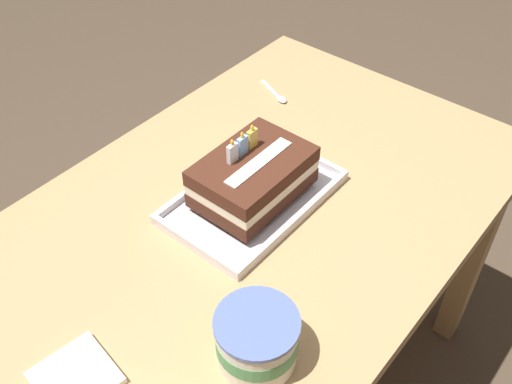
{
  "coord_description": "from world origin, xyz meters",
  "views": [
    {
      "loc": [
        -0.69,
        -0.56,
        1.63
      ],
      "look_at": [
        0.0,
        0.01,
        0.79
      ],
      "focal_mm": 41.6,
      "sensor_mm": 36.0,
      "label": 1
    }
  ],
  "objects_px": {
    "foil_tray": "(253,198)",
    "napkin_pile": "(75,378)",
    "ice_cream_tub": "(257,339)",
    "serving_spoon_near_tray": "(279,97)",
    "birthday_cake": "(253,176)"
  },
  "relations": [
    {
      "from": "napkin_pile",
      "to": "birthday_cake",
      "type": "bearing_deg",
      "value": 5.22
    },
    {
      "from": "ice_cream_tub",
      "to": "serving_spoon_near_tray",
      "type": "bearing_deg",
      "value": 35.2
    },
    {
      "from": "foil_tray",
      "to": "napkin_pile",
      "type": "distance_m",
      "value": 0.5
    },
    {
      "from": "foil_tray",
      "to": "serving_spoon_near_tray",
      "type": "distance_m",
      "value": 0.39
    },
    {
      "from": "ice_cream_tub",
      "to": "napkin_pile",
      "type": "xyz_separation_m",
      "value": [
        -0.22,
        0.2,
        -0.04
      ]
    },
    {
      "from": "foil_tray",
      "to": "serving_spoon_near_tray",
      "type": "bearing_deg",
      "value": 29.96
    },
    {
      "from": "ice_cream_tub",
      "to": "serving_spoon_near_tray",
      "type": "height_order",
      "value": "ice_cream_tub"
    },
    {
      "from": "foil_tray",
      "to": "ice_cream_tub",
      "type": "height_order",
      "value": "ice_cream_tub"
    },
    {
      "from": "birthday_cake",
      "to": "napkin_pile",
      "type": "bearing_deg",
      "value": -174.78
    },
    {
      "from": "serving_spoon_near_tray",
      "to": "foil_tray",
      "type": "bearing_deg",
      "value": -150.04
    },
    {
      "from": "birthday_cake",
      "to": "napkin_pile",
      "type": "xyz_separation_m",
      "value": [
        -0.5,
        -0.05,
        -0.06
      ]
    },
    {
      "from": "birthday_cake",
      "to": "ice_cream_tub",
      "type": "bearing_deg",
      "value": -139.32
    },
    {
      "from": "foil_tray",
      "to": "serving_spoon_near_tray",
      "type": "xyz_separation_m",
      "value": [
        0.33,
        0.19,
        -0.0
      ]
    },
    {
      "from": "serving_spoon_near_tray",
      "to": "birthday_cake",
      "type": "bearing_deg",
      "value": -150.07
    },
    {
      "from": "foil_tray",
      "to": "ice_cream_tub",
      "type": "bearing_deg",
      "value": -139.34
    }
  ]
}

